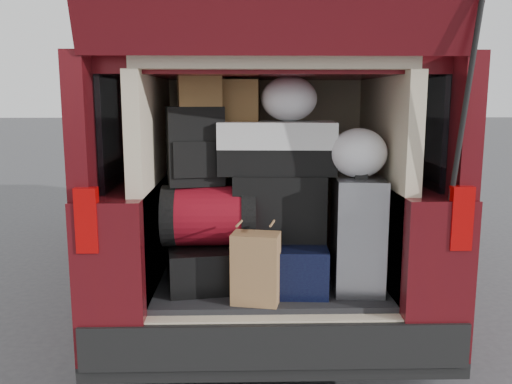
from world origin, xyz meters
TOP-DOWN VIEW (x-y plane):
  - minivan at (0.00, 1.86)m, footprint 1.90×5.35m
  - load_floor at (0.00, 0.28)m, footprint 1.24×1.05m
  - black_hardshell at (-0.37, 0.18)m, footprint 0.49×0.62m
  - navy_hardshell at (0.07, 0.13)m, footprint 0.50×0.60m
  - silver_roller at (0.47, 0.06)m, footprint 0.29×0.42m
  - kraft_bag at (-0.09, -0.16)m, footprint 0.26×0.19m
  - red_duffel at (-0.33, 0.13)m, footprint 0.50×0.33m
  - black_soft_case at (0.05, 0.17)m, footprint 0.51×0.32m
  - backpack at (-0.41, 0.17)m, footprint 0.33×0.24m
  - twotone_duffel at (0.04, 0.19)m, footprint 0.65×0.36m
  - grocery_sack_lower at (-0.38, 0.17)m, footprint 0.25×0.21m
  - grocery_sack_upper at (-0.17, 0.25)m, footprint 0.24×0.20m
  - plastic_bag_center at (0.10, 0.22)m, footprint 0.34×0.32m
  - plastic_bag_right at (0.46, 0.05)m, footprint 0.35×0.33m

SIDE VIEW (x-z plane):
  - load_floor at x=0.00m, z-range 0.00..0.55m
  - black_hardshell at x=-0.37m, z-range 0.55..0.77m
  - navy_hardshell at x=0.07m, z-range 0.55..0.80m
  - kraft_bag at x=-0.09m, z-range 0.55..0.91m
  - silver_roller at x=0.47m, z-range 0.55..1.16m
  - minivan at x=0.00m, z-range -0.47..2.29m
  - red_duffel at x=-0.33m, z-range 0.77..1.10m
  - black_soft_case at x=0.05m, z-range 0.80..1.16m
  - plastic_bag_right at x=0.46m, z-range 1.16..1.41m
  - twotone_duffel at x=0.04m, z-range 1.16..1.44m
  - backpack at x=-0.41m, z-range 1.10..1.52m
  - grocery_sack_upper at x=-0.17m, z-range 1.44..1.67m
  - plastic_bag_center at x=0.10m, z-range 1.44..1.69m
  - grocery_sack_lower at x=-0.38m, z-range 1.52..1.73m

